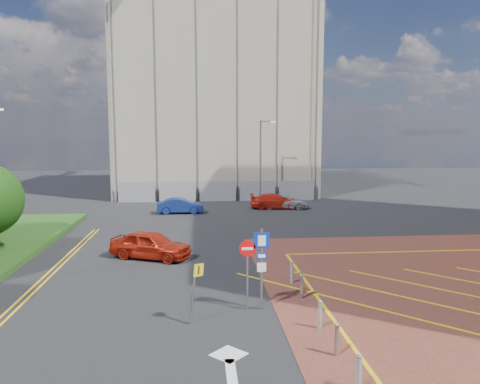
{
  "coord_description": "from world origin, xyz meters",
  "views": [
    {
      "loc": [
        -1.86,
        -16.33,
        6.85
      ],
      "look_at": [
        -0.01,
        4.64,
        4.16
      ],
      "focal_mm": 35.0,
      "sensor_mm": 36.0,
      "label": 1
    }
  ],
  "objects": [
    {
      "name": "ground",
      "position": [
        0.0,
        0.0,
        0.0
      ],
      "size": [
        140.0,
        140.0,
        0.0
      ],
      "primitive_type": "plane",
      "color": "black",
      "rests_on": "ground"
    },
    {
      "name": "lamp_back",
      "position": [
        4.08,
        28.0,
        4.36
      ],
      "size": [
        1.53,
        0.16,
        8.0
      ],
      "color": "#9EA0A8",
      "rests_on": "ground"
    },
    {
      "name": "sign_cluster",
      "position": [
        0.3,
        0.98,
        1.95
      ],
      "size": [
        1.17,
        0.12,
        3.2
      ],
      "color": "#9EA0A8",
      "rests_on": "ground"
    },
    {
      "name": "warning_sign",
      "position": [
        -2.05,
        -0.17,
        1.43
      ],
      "size": [
        0.59,
        0.38,
        2.25
      ],
      "color": "#9EA0A8",
      "rests_on": "ground"
    },
    {
      "name": "bollard_row",
      "position": [
        2.3,
        -1.67,
        0.47
      ],
      "size": [
        0.14,
        11.14,
        0.9
      ],
      "color": "#9EA0A8",
      "rests_on": "forecourt"
    },
    {
      "name": "construction_building",
      "position": [
        0.0,
        40.0,
        11.0
      ],
      "size": [
        21.2,
        19.2,
        22.0
      ],
      "primitive_type": "cube",
      "color": "#B4AB93",
      "rests_on": "ground"
    },
    {
      "name": "construction_fence",
      "position": [
        1.0,
        30.0,
        1.0
      ],
      "size": [
        21.6,
        0.06,
        2.0
      ],
      "primitive_type": "cube",
      "color": "gray",
      "rests_on": "ground"
    },
    {
      "name": "car_red_left",
      "position": [
        -4.54,
        8.93,
        0.76
      ],
      "size": [
        4.8,
        3.41,
        1.52
      ],
      "primitive_type": "imported",
      "rotation": [
        0.0,
        0.0,
        1.16
      ],
      "color": "#A41D0E",
      "rests_on": "ground"
    },
    {
      "name": "car_blue_back",
      "position": [
        -3.47,
        23.2,
        0.65
      ],
      "size": [
        3.96,
        1.45,
        1.3
      ],
      "primitive_type": "imported",
      "rotation": [
        0.0,
        0.0,
        1.59
      ],
      "color": "navy",
      "rests_on": "ground"
    },
    {
      "name": "car_red_back",
      "position": [
        5.01,
        25.03,
        0.67
      ],
      "size": [
        4.76,
        2.22,
        1.34
      ],
      "primitive_type": "imported",
      "rotation": [
        0.0,
        0.0,
        1.5
      ],
      "color": "red",
      "rests_on": "ground"
    },
    {
      "name": "car_silver_back",
      "position": [
        5.91,
        24.98,
        0.58
      ],
      "size": [
        4.39,
        2.49,
        1.15
      ],
      "primitive_type": "imported",
      "rotation": [
        0.0,
        0.0,
        1.43
      ],
      "color": "silver",
      "rests_on": "ground"
    }
  ]
}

